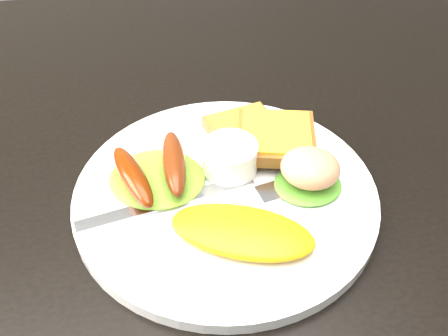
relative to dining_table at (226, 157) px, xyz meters
The scene contains 13 objects.
dining_table is the anchor object (origin of this frame).
dining_chair 0.88m from the dining_table, 84.23° to the left, with size 0.40×0.40×0.05m, color tan.
plate 0.09m from the dining_table, 98.76° to the right, with size 0.29×0.29×0.01m, color white.
lettuce_left 0.10m from the dining_table, 141.07° to the right, with size 0.09×0.09×0.01m, color #619922.
lettuce_right 0.12m from the dining_table, 54.05° to the right, with size 0.07×0.06×0.01m, color #43891B.
omelette 0.15m from the dining_table, 92.86° to the right, with size 0.13×0.06×0.02m, color orange.
sausage_a 0.13m from the dining_table, 143.43° to the right, with size 0.02×0.09×0.02m, color #6B2006.
sausage_b 0.10m from the dining_table, 134.95° to the right, with size 0.02×0.09×0.02m, color brown.
ramekin 0.08m from the dining_table, 94.71° to the right, with size 0.05×0.05×0.03m, color white.
toast_a 0.04m from the dining_table, 14.92° to the right, with size 0.07×0.07×0.01m, color #925622.
toast_b 0.08m from the dining_table, 38.24° to the right, with size 0.08×0.08×0.01m, color #8D5F21.
potato_salad 0.12m from the dining_table, 53.10° to the right, with size 0.06×0.05×0.03m, color #C7B992.
fork 0.12m from the dining_table, 126.17° to the right, with size 0.17×0.01×0.00m, color #ADAFB7.
Camera 1 is at (-0.06, -0.43, 1.12)m, focal length 42.00 mm.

